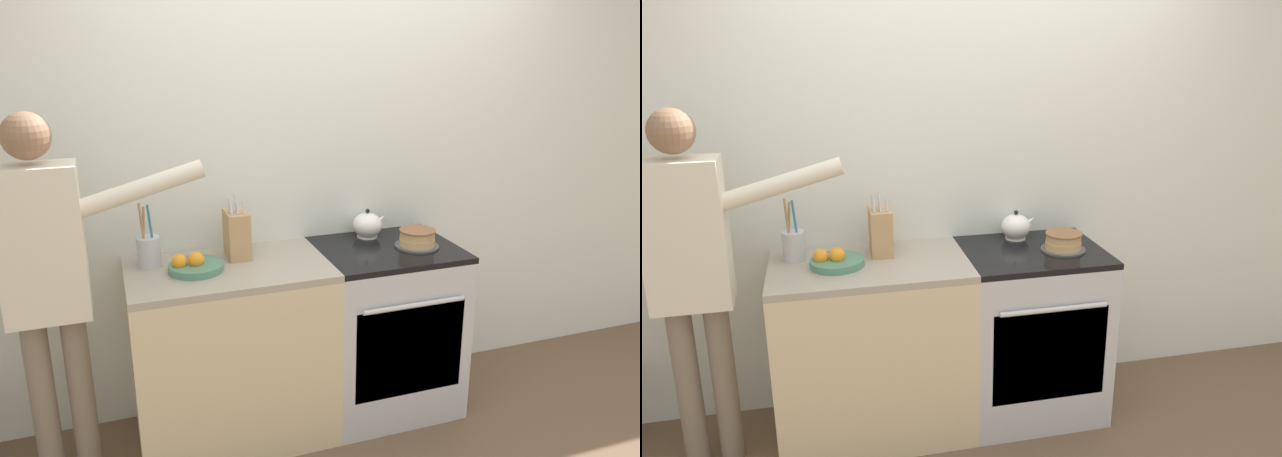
# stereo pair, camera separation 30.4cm
# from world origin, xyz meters

# --- Properties ---
(ground_plane) EXTENTS (16.00, 16.00, 0.00)m
(ground_plane) POSITION_xyz_m (0.00, 0.00, 0.00)
(ground_plane) COLOR brown
(wall_back) EXTENTS (8.00, 0.04, 2.60)m
(wall_back) POSITION_xyz_m (0.00, 0.62, 1.30)
(wall_back) COLOR silver
(wall_back) RESTS_ON ground_plane
(counter_cabinet) EXTENTS (0.96, 0.60, 0.92)m
(counter_cabinet) POSITION_xyz_m (-0.60, 0.30, 0.46)
(counter_cabinet) COLOR beige
(counter_cabinet) RESTS_ON ground_plane
(stove_range) EXTENTS (0.71, 0.63, 0.92)m
(stove_range) POSITION_xyz_m (0.24, 0.30, 0.46)
(stove_range) COLOR #B7BABF
(stove_range) RESTS_ON ground_plane
(layer_cake) EXTENTS (0.23, 0.23, 0.09)m
(layer_cake) POSITION_xyz_m (0.39, 0.26, 0.96)
(layer_cake) COLOR #4C4C51
(layer_cake) RESTS_ON stove_range
(tea_kettle) EXTENTS (0.19, 0.16, 0.16)m
(tea_kettle) POSITION_xyz_m (0.21, 0.49, 0.98)
(tea_kettle) COLOR white
(tea_kettle) RESTS_ON stove_range
(knife_block) EXTENTS (0.11, 0.18, 0.32)m
(knife_block) POSITION_xyz_m (-0.52, 0.42, 1.03)
(knife_block) COLOR tan
(knife_block) RESTS_ON counter_cabinet
(utensil_crock) EXTENTS (0.11, 0.11, 0.31)m
(utensil_crock) POSITION_xyz_m (-0.95, 0.43, 0.99)
(utensil_crock) COLOR #B7BABF
(utensil_crock) RESTS_ON counter_cabinet
(fruit_bowl) EXTENTS (0.26, 0.26, 0.09)m
(fruit_bowl) POSITION_xyz_m (-0.76, 0.29, 0.94)
(fruit_bowl) COLOR #4C7F66
(fruit_bowl) RESTS_ON counter_cabinet
(person_baker) EXTENTS (0.94, 0.20, 1.69)m
(person_baker) POSITION_xyz_m (-1.38, 0.23, 1.01)
(person_baker) COLOR #7A6B5B
(person_baker) RESTS_ON ground_plane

